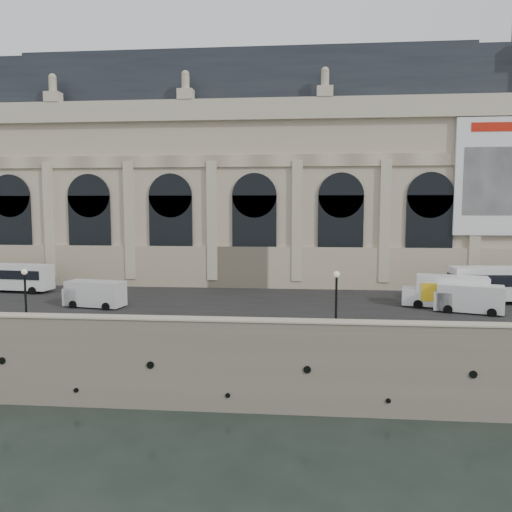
{
  "coord_description": "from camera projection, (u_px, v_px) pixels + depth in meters",
  "views": [
    {
      "loc": [
        1.42,
        -36.42,
        15.77
      ],
      "look_at": [
        -3.82,
        22.0,
        9.88
      ],
      "focal_mm": 35.0,
      "sensor_mm": 36.0,
      "label": 1
    }
  ],
  "objects": [
    {
      "name": "quay",
      "position": [
        290.0,
        294.0,
        72.18
      ],
      "size": [
        160.0,
        70.0,
        6.0
      ],
      "primitive_type": "cube",
      "color": "gray",
      "rests_on": "ground"
    },
    {
      "name": "museum",
      "position": [
        246.0,
        176.0,
        66.93
      ],
      "size": [
        69.0,
        18.7,
        29.1
      ],
      "color": "#BDAF91",
      "rests_on": "quay"
    },
    {
      "name": "lamp_left",
      "position": [
        26.0,
        297.0,
        40.77
      ],
      "size": [
        0.48,
        0.48,
        4.67
      ],
      "color": "black",
      "rests_on": "quay"
    },
    {
      "name": "van_c",
      "position": [
        465.0,
        298.0,
        45.65
      ],
      "size": [
        6.27,
        3.87,
        2.62
      ],
      "color": "silver",
      "rests_on": "quay"
    },
    {
      "name": "ground",
      "position": [
        280.0,
        415.0,
        37.79
      ],
      "size": [
        260.0,
        260.0,
        0.0
      ],
      "primitive_type": "plane",
      "color": "black",
      "rests_on": "ground"
    },
    {
      "name": "van_b",
      "position": [
        92.0,
        294.0,
        48.11
      ],
      "size": [
        6.07,
        3.18,
        2.57
      ],
      "color": "silver",
      "rests_on": "quay"
    },
    {
      "name": "street",
      "position": [
        286.0,
        301.0,
        51.06
      ],
      "size": [
        160.0,
        24.0,
        0.06
      ],
      "primitive_type": "cube",
      "color": "#2D2D2D",
      "rests_on": "quay"
    },
    {
      "name": "lamp_right",
      "position": [
        336.0,
        302.0,
        38.27
      ],
      "size": [
        0.49,
        0.49,
        4.82
      ],
      "color": "black",
      "rests_on": "quay"
    },
    {
      "name": "bus_left",
      "position": [
        6.0,
        276.0,
        56.71
      ],
      "size": [
        11.05,
        3.46,
        3.2
      ],
      "color": "white",
      "rests_on": "quay"
    },
    {
      "name": "parapet",
      "position": [
        281.0,
        327.0,
        37.73
      ],
      "size": [
        160.0,
        1.4,
        1.21
      ],
      "color": "gray",
      "rests_on": "quay"
    },
    {
      "name": "box_truck",
      "position": [
        447.0,
        292.0,
        47.73
      ],
      "size": [
        8.08,
        4.15,
        3.12
      ],
      "color": "white",
      "rests_on": "quay"
    }
  ]
}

